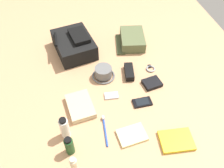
# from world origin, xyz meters

# --- Properties ---
(ground_plane) EXTENTS (2.64, 2.02, 0.02)m
(ground_plane) POSITION_xyz_m (0.00, 0.00, -0.01)
(ground_plane) COLOR tan
(ground_plane) RESTS_ON ground
(backpack) EXTENTS (0.37, 0.31, 0.14)m
(backpack) POSITION_xyz_m (0.41, 0.19, 0.06)
(backpack) COLOR black
(backpack) RESTS_ON ground_plane
(toiletry_pouch) EXTENTS (0.27, 0.24, 0.08)m
(toiletry_pouch) POSITION_xyz_m (0.41, -0.24, 0.04)
(toiletry_pouch) COLOR #56603D
(toiletry_pouch) RESTS_ON ground_plane
(bucket_hat) EXTENTS (0.15, 0.15, 0.08)m
(bucket_hat) POSITION_xyz_m (0.11, 0.03, 0.03)
(bucket_hat) COLOR slate
(bucket_hat) RESTS_ON ground_plane
(lotion_bottle) EXTENTS (0.03, 0.03, 0.13)m
(lotion_bottle) POSITION_xyz_m (-0.48, 0.28, 0.06)
(lotion_bottle) COLOR beige
(lotion_bottle) RESTS_ON ground_plane
(shampoo_bottle) EXTENTS (0.04, 0.04, 0.12)m
(shampoo_bottle) POSITION_xyz_m (-0.37, 0.30, 0.06)
(shampoo_bottle) COLOR #19471E
(shampoo_bottle) RESTS_ON ground_plane
(toothpaste_tube) EXTENTS (0.05, 0.05, 0.15)m
(toothpaste_tube) POSITION_xyz_m (-0.27, 0.31, 0.07)
(toothpaste_tube) COLOR white
(toothpaste_tube) RESTS_ON ground_plane
(paperback_novel) EXTENTS (0.14, 0.18, 0.02)m
(paperback_novel) POSITION_xyz_m (-0.43, -0.25, 0.01)
(paperback_novel) COLOR yellow
(paperback_novel) RESTS_ON ground_plane
(cell_phone) EXTENTS (0.07, 0.11, 0.01)m
(cell_phone) POSITION_xyz_m (-0.15, -0.15, 0.01)
(cell_phone) COLOR black
(cell_phone) RESTS_ON ground_plane
(media_player) EXTENTS (0.06, 0.09, 0.01)m
(media_player) POSITION_xyz_m (-0.06, 0.02, 0.01)
(media_player) COLOR #B7B7BC
(media_player) RESTS_ON ground_plane
(wristwatch) EXTENTS (0.07, 0.06, 0.01)m
(wristwatch) POSITION_xyz_m (0.11, -0.29, 0.01)
(wristwatch) COLOR #99999E
(wristwatch) RESTS_ON ground_plane
(toothbrush) EXTENTS (0.19, 0.02, 0.02)m
(toothbrush) POSITION_xyz_m (-0.28, 0.10, 0.01)
(toothbrush) COLOR blue
(toothbrush) RESTS_ON ground_plane
(wallet) EXTENTS (0.11, 0.12, 0.02)m
(wallet) POSITION_xyz_m (-0.02, -0.26, 0.01)
(wallet) COLOR black
(wallet) RESTS_ON ground_plane
(notepad) EXTENTS (0.13, 0.16, 0.02)m
(notepad) POSITION_xyz_m (-0.35, -0.03, 0.01)
(notepad) COLOR beige
(notepad) RESTS_ON ground_plane
(folded_towel) EXTENTS (0.22, 0.17, 0.04)m
(folded_towel) POSITION_xyz_m (-0.11, 0.21, 0.02)
(folded_towel) COLOR #C6B289
(folded_towel) RESTS_ON ground_plane
(sunglasses_case) EXTENTS (0.15, 0.08, 0.04)m
(sunglasses_case) POSITION_xyz_m (0.10, -0.14, 0.02)
(sunglasses_case) COLOR black
(sunglasses_case) RESTS_ON ground_plane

